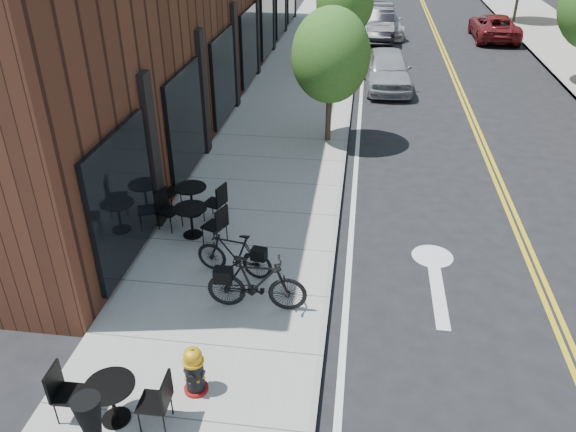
{
  "coord_description": "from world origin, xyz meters",
  "views": [
    {
      "loc": [
        0.33,
        -6.64,
        6.55
      ],
      "look_at": [
        -0.96,
        2.83,
        1.0
      ],
      "focal_mm": 35.0,
      "sensor_mm": 36.0,
      "label": 1
    }
  ],
  "objects_px": {
    "bicycle_left": "(234,254)",
    "bistro_set_a": "(112,397)",
    "fire_hydrant": "(194,371)",
    "bistro_set_b": "(191,217)",
    "bicycle_right": "(257,283)",
    "parked_car_a": "(387,69)",
    "bistro_set_c": "(191,196)",
    "parked_car_b": "(376,23)",
    "parked_car_far": "(494,27)",
    "parked_car_c": "(382,22)"
  },
  "relations": [
    {
      "from": "parked_car_a",
      "to": "bistro_set_b",
      "type": "bearing_deg",
      "value": -114.3
    },
    {
      "from": "bicycle_right",
      "to": "parked_car_a",
      "type": "distance_m",
      "value": 14.01
    },
    {
      "from": "bistro_set_a",
      "to": "parked_car_far",
      "type": "xyz_separation_m",
      "value": [
        9.49,
        25.34,
        0.07
      ]
    },
    {
      "from": "parked_car_a",
      "to": "bistro_set_c",
      "type": "bearing_deg",
      "value": -117.08
    },
    {
      "from": "fire_hydrant",
      "to": "bistro_set_b",
      "type": "bearing_deg",
      "value": 115.71
    },
    {
      "from": "bicycle_right",
      "to": "bistro_set_b",
      "type": "xyz_separation_m",
      "value": [
        -1.82,
        2.2,
        -0.08
      ]
    },
    {
      "from": "parked_car_a",
      "to": "parked_car_c",
      "type": "bearing_deg",
      "value": 86.58
    },
    {
      "from": "bistro_set_c",
      "to": "parked_car_c",
      "type": "bearing_deg",
      "value": 95.55
    },
    {
      "from": "bistro_set_a",
      "to": "parked_car_b",
      "type": "height_order",
      "value": "parked_car_b"
    },
    {
      "from": "bistro_set_c",
      "to": "parked_car_a",
      "type": "xyz_separation_m",
      "value": [
        4.56,
        10.68,
        0.14
      ]
    },
    {
      "from": "bistro_set_a",
      "to": "bistro_set_b",
      "type": "distance_m",
      "value": 4.88
    },
    {
      "from": "bistro_set_c",
      "to": "parked_car_far",
      "type": "bearing_deg",
      "value": 81.01
    },
    {
      "from": "fire_hydrant",
      "to": "parked_car_c",
      "type": "bearing_deg",
      "value": 92.26
    },
    {
      "from": "bistro_set_b",
      "to": "parked_car_far",
      "type": "bearing_deg",
      "value": 87.03
    },
    {
      "from": "parked_car_b",
      "to": "parked_car_c",
      "type": "height_order",
      "value": "parked_car_b"
    },
    {
      "from": "bistro_set_c",
      "to": "parked_car_c",
      "type": "height_order",
      "value": "parked_car_c"
    },
    {
      "from": "bistro_set_c",
      "to": "parked_car_b",
      "type": "height_order",
      "value": "parked_car_b"
    },
    {
      "from": "bicycle_right",
      "to": "bistro_set_c",
      "type": "height_order",
      "value": "bicycle_right"
    },
    {
      "from": "parked_car_far",
      "to": "bicycle_left",
      "type": "bearing_deg",
      "value": 68.99
    },
    {
      "from": "bicycle_right",
      "to": "parked_car_far",
      "type": "distance_m",
      "value": 24.02
    },
    {
      "from": "bicycle_left",
      "to": "bistro_set_b",
      "type": "bearing_deg",
      "value": -125.7
    },
    {
      "from": "parked_car_a",
      "to": "parked_car_c",
      "type": "height_order",
      "value": "parked_car_a"
    },
    {
      "from": "fire_hydrant",
      "to": "bicycle_left",
      "type": "xyz_separation_m",
      "value": [
        -0.05,
        2.93,
        0.07
      ]
    },
    {
      "from": "bicycle_left",
      "to": "bistro_set_a",
      "type": "xyz_separation_m",
      "value": [
        -0.91,
        -3.6,
        -0.03
      ]
    },
    {
      "from": "bicycle_left",
      "to": "parked_car_c",
      "type": "bearing_deg",
      "value": -177.12
    },
    {
      "from": "bicycle_left",
      "to": "parked_car_c",
      "type": "height_order",
      "value": "parked_car_c"
    },
    {
      "from": "bistro_set_c",
      "to": "parked_car_a",
      "type": "bearing_deg",
      "value": 85.1
    },
    {
      "from": "bicycle_right",
      "to": "bistro_set_a",
      "type": "relative_size",
      "value": 1.1
    },
    {
      "from": "fire_hydrant",
      "to": "parked_car_a",
      "type": "bearing_deg",
      "value": 88.1
    },
    {
      "from": "bicycle_right",
      "to": "parked_car_b",
      "type": "distance_m",
      "value": 22.02
    },
    {
      "from": "parked_car_a",
      "to": "parked_car_far",
      "type": "relative_size",
      "value": 0.93
    },
    {
      "from": "parked_car_b",
      "to": "fire_hydrant",
      "type": "bearing_deg",
      "value": -97.74
    },
    {
      "from": "parked_car_a",
      "to": "parked_car_b",
      "type": "xyz_separation_m",
      "value": [
        -0.41,
        8.14,
        0.06
      ]
    },
    {
      "from": "bistro_set_a",
      "to": "parked_car_a",
      "type": "xyz_separation_m",
      "value": [
        4.0,
        16.46,
        0.15
      ]
    },
    {
      "from": "parked_car_b",
      "to": "parked_car_far",
      "type": "relative_size",
      "value": 1.05
    },
    {
      "from": "fire_hydrant",
      "to": "bicycle_right",
      "type": "height_order",
      "value": "bicycle_right"
    },
    {
      "from": "fire_hydrant",
      "to": "bicycle_right",
      "type": "xyz_separation_m",
      "value": [
        0.56,
        2.0,
        0.14
      ]
    },
    {
      "from": "parked_car_c",
      "to": "parked_car_far",
      "type": "bearing_deg",
      "value": -10.25
    },
    {
      "from": "bicycle_left",
      "to": "parked_car_a",
      "type": "bearing_deg",
      "value": 177.12
    },
    {
      "from": "bicycle_left",
      "to": "parked_car_far",
      "type": "xyz_separation_m",
      "value": [
        8.58,
        21.73,
        0.04
      ]
    },
    {
      "from": "fire_hydrant",
      "to": "bicycle_left",
      "type": "bearing_deg",
      "value": 100.03
    },
    {
      "from": "fire_hydrant",
      "to": "bistro_set_a",
      "type": "bearing_deg",
      "value": -136.31
    },
    {
      "from": "bicycle_left",
      "to": "bicycle_right",
      "type": "bearing_deg",
      "value": 43.89
    },
    {
      "from": "bistro_set_b",
      "to": "parked_car_far",
      "type": "distance_m",
      "value": 22.69
    },
    {
      "from": "bistro_set_b",
      "to": "parked_car_a",
      "type": "relative_size",
      "value": 0.4
    },
    {
      "from": "bicycle_right",
      "to": "bistro_set_c",
      "type": "bearing_deg",
      "value": 32.73
    },
    {
      "from": "bicycle_left",
      "to": "parked_car_a",
      "type": "relative_size",
      "value": 0.37
    },
    {
      "from": "bicycle_right",
      "to": "parked_car_far",
      "type": "bearing_deg",
      "value": -20.48
    },
    {
      "from": "parked_car_a",
      "to": "bistro_set_a",
      "type": "bearing_deg",
      "value": -107.62
    },
    {
      "from": "bicycle_left",
      "to": "bistro_set_a",
      "type": "relative_size",
      "value": 0.96
    }
  ]
}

